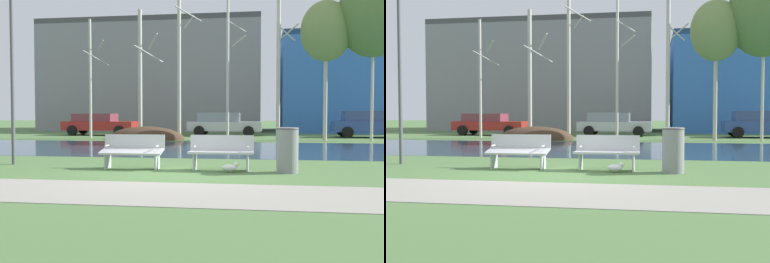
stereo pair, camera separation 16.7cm
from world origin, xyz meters
The scene contains 21 objects.
ground_plane centered at (0.00, 10.00, 0.00)m, with size 120.00×120.00×0.00m, color #4C703D.
paved_path_strip centered at (0.00, -2.35, 0.01)m, with size 60.00×2.35×0.01m, color gray.
river_band centered at (0.00, 7.78, 0.00)m, with size 80.00×8.01×0.01m, color #284256.
soil_mound centered at (-3.95, 13.36, 0.00)m, with size 4.19×2.59×1.40m, color #423021.
bench_left centered at (-1.13, 1.01, 0.47)m, with size 1.61×0.59×0.87m.
bench_right centered at (1.14, 1.01, 0.47)m, with size 1.61×0.59×0.87m.
trash_bin centered at (2.74, 0.81, 0.56)m, with size 0.54×0.54×1.08m.
seagull centered at (1.39, 0.59, 0.13)m, with size 0.44×0.16×0.26m.
streetlamp centered at (-4.68, 1.47, 3.64)m, with size 0.32×0.32×5.47m.
birch_far_left centered at (-7.34, 14.15, 3.41)m, with size 1.23×1.99×6.67m.
birch_left centered at (-4.52, 14.41, 3.66)m, with size 1.46×2.39×7.17m.
birch_center_left centered at (-2.31, 14.37, 4.31)m, with size 1.36×2.11×8.42m.
birch_center centered at (0.44, 13.31, 4.50)m, with size 1.01×1.86×8.93m.
birch_center_right centered at (3.02, 13.46, 3.86)m, with size 1.11×1.84×7.57m.
birch_right centered at (5.41, 13.90, 5.59)m, with size 2.59×2.59×7.20m.
birch_far_right centered at (7.66, 13.69, 6.31)m, with size 3.52×3.52×8.43m.
parked_van_nearest_red centered at (-8.13, 17.53, 0.74)m, with size 4.69×2.04×1.38m.
parked_sedan_second_silver centered at (-0.17, 17.76, 0.76)m, with size 4.54×2.11×1.44m.
parked_hatch_third_blue centered at (8.31, 17.34, 0.80)m, with size 4.22×2.18×1.54m.
building_grey_warehouse centered at (-6.50, 27.23, 4.32)m, with size 17.24×9.37×8.65m.
building_blue_store centered at (9.61, 26.39, 3.60)m, with size 11.92×9.63×7.19m.
Camera 2 is at (2.26, -10.11, 1.43)m, focal length 42.22 mm.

